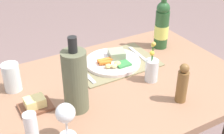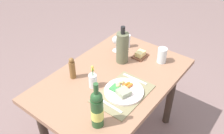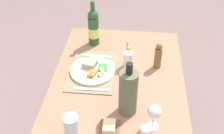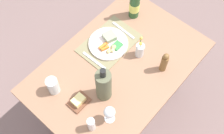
{
  "view_description": "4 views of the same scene",
  "coord_description": "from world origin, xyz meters",
  "views": [
    {
      "loc": [
        0.58,
        0.99,
        1.52
      ],
      "look_at": [
        0.01,
        -0.01,
        0.83
      ],
      "focal_mm": 49.14,
      "sensor_mm": 36.0,
      "label": 1
    },
    {
      "loc": [
        -1.15,
        -0.88,
        1.93
      ],
      "look_at": [
        -0.01,
        -0.0,
        0.84
      ],
      "focal_mm": 39.82,
      "sensor_mm": 36.0,
      "label": 2
    },
    {
      "loc": [
        1.27,
        0.09,
        1.86
      ],
      "look_at": [
        -0.07,
        -0.04,
        0.8
      ],
      "focal_mm": 45.4,
      "sensor_mm": 36.0,
      "label": 3
    },
    {
      "loc": [
        0.72,
        0.58,
        2.37
      ],
      "look_at": [
        0.07,
        0.01,
        0.82
      ],
      "focal_mm": 44.33,
      "sensor_mm": 36.0,
      "label": 4
    }
  ],
  "objects": [
    {
      "name": "wine_glass",
      "position": [
        0.32,
        0.2,
        0.84
      ],
      "size": [
        0.07,
        0.07,
        0.14
      ],
      "color": "white",
      "rests_on": "dining_table"
    },
    {
      "name": "butter_dish",
      "position": [
        0.36,
        -0.01,
        0.76
      ],
      "size": [
        0.13,
        0.1,
        0.05
      ],
      "color": "brown",
      "rests_on": "dining_table"
    },
    {
      "name": "dinner_plate",
      "position": [
        -0.09,
        -0.16,
        0.76
      ],
      "size": [
        0.28,
        0.28,
        0.05
      ],
      "color": "white",
      "rests_on": "placemat"
    },
    {
      "name": "water_tumbler",
      "position": [
        0.41,
        -0.19,
        0.79
      ],
      "size": [
        0.08,
        0.08,
        0.13
      ],
      "color": "silver",
      "rests_on": "dining_table"
    },
    {
      "name": "cooler_bottle",
      "position": [
        0.22,
        0.07,
        0.87
      ],
      "size": [
        0.1,
        0.1,
        0.32
      ],
      "color": "#5F6146",
      "rests_on": "dining_table"
    },
    {
      "name": "knife",
      "position": [
        0.08,
        -0.15,
        0.75
      ],
      "size": [
        0.02,
        0.2,
        0.0
      ],
      "primitive_type": "cube",
      "rotation": [
        0.0,
        0.0,
        0.02
      ],
      "color": "silver",
      "rests_on": "placemat"
    },
    {
      "name": "dining_table",
      "position": [
        0.0,
        0.0,
        0.63
      ],
      "size": [
        1.21,
        0.8,
        0.74
      ],
      "color": "#996C51",
      "rests_on": "ground_plane"
    },
    {
      "name": "wine_bottle",
      "position": [
        -0.41,
        -0.2,
        0.87
      ],
      "size": [
        0.08,
        0.08,
        0.32
      ],
      "color": "#285229",
      "rests_on": "dining_table"
    },
    {
      "name": "pepper_mill",
      "position": [
        -0.18,
        0.24,
        0.82
      ],
      "size": [
        0.05,
        0.05,
        0.18
      ],
      "color": "brown",
      "rests_on": "dining_table"
    },
    {
      "name": "placemat",
      "position": [
        -0.1,
        -0.17,
        0.74
      ],
      "size": [
        0.42,
        0.28,
        0.01
      ],
      "primitive_type": "cube",
      "color": "#847B56",
      "rests_on": "dining_table"
    },
    {
      "name": "fork",
      "position": [
        -0.25,
        -0.16,
        0.75
      ],
      "size": [
        0.02,
        0.21,
        0.0
      ],
      "primitive_type": "cube",
      "rotation": [
        0.0,
        0.0,
        -0.04
      ],
      "color": "silver",
      "rests_on": "placemat"
    },
    {
      "name": "flower_vase",
      "position": [
        -0.17,
        0.05,
        0.8
      ],
      "size": [
        0.06,
        0.06,
        0.19
      ],
      "color": "silver",
      "rests_on": "dining_table"
    },
    {
      "name": "salt_shaker",
      "position": [
        0.43,
        0.16,
        0.8
      ],
      "size": [
        0.05,
        0.05,
        0.12
      ],
      "primitive_type": "cylinder",
      "color": "white",
      "rests_on": "dining_table"
    }
  ]
}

